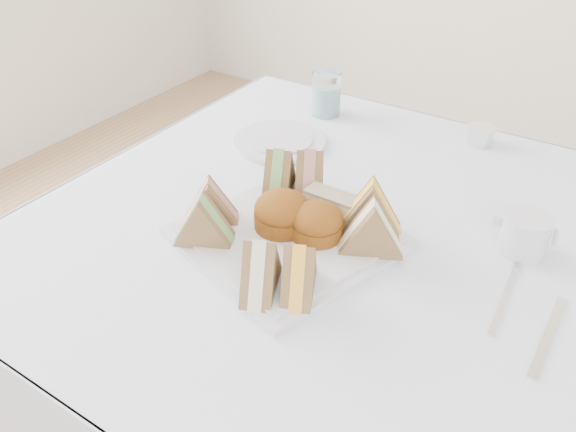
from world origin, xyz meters
The scene contains 20 objects.
table centered at (0.00, 0.00, 0.37)m, with size 0.90×0.90×0.74m, color brown.
tablecloth centered at (0.00, 0.00, 0.74)m, with size 1.02×1.02×0.01m, color white.
serving_plate centered at (-0.05, -0.09, 0.75)m, with size 0.31×0.31×0.01m, color silver.
sandwich_fl_a centered at (-0.18, -0.13, 0.80)m, with size 0.09×0.04×0.08m, color olive, non-canonical shape.
sandwich_fl_b centered at (-0.15, -0.18, 0.80)m, with size 0.10×0.05×0.09m, color olive, non-canonical shape.
sandwich_fr_a centered at (0.04, -0.20, 0.80)m, with size 0.09×0.04×0.08m, color olive, non-canonical shape.
sandwich_fr_b centered at (-0.01, -0.22, 0.80)m, with size 0.10×0.05×0.09m, color olive, non-canonical shape.
sandwich_bl_a centered at (-0.13, 0.01, 0.80)m, with size 0.10×0.05×0.09m, color olive, non-canonical shape.
sandwich_bl_b centered at (-0.09, 0.04, 0.80)m, with size 0.10×0.05×0.09m, color olive, non-canonical shape.
sandwich_br_a centered at (0.08, -0.06, 0.80)m, with size 0.10×0.05×0.09m, color olive, non-canonical shape.
sandwich_br_b centered at (0.06, -0.01, 0.81)m, with size 0.11×0.05×0.09m, color olive, non-canonical shape.
scone_left centered at (-0.07, -0.08, 0.79)m, with size 0.09×0.09×0.06m, color brown.
scone_right centered at (-0.01, -0.07, 0.79)m, with size 0.09×0.09×0.06m, color brown.
pastry_slice centered at (-0.01, 0.00, 0.78)m, with size 0.10×0.04×0.04m, color beige.
side_plate centered at (-0.25, 0.19, 0.75)m, with size 0.20×0.20×0.01m, color silver.
water_glass centered at (-0.24, 0.38, 0.80)m, with size 0.07×0.07×0.10m, color white.
tea_strainer centered at (0.11, 0.43, 0.76)m, with size 0.06×0.06×0.03m, color silver.
knife centered at (0.36, -0.08, 0.75)m, with size 0.01×0.17×0.00m, color silver.
fork centered at (0.29, -0.04, 0.75)m, with size 0.01×0.16×0.00m, color silver.
creamer_jug centered at (0.28, 0.09, 0.78)m, with size 0.08×0.08×0.07m, color silver.
Camera 1 is at (0.35, -0.72, 1.31)m, focal length 35.00 mm.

